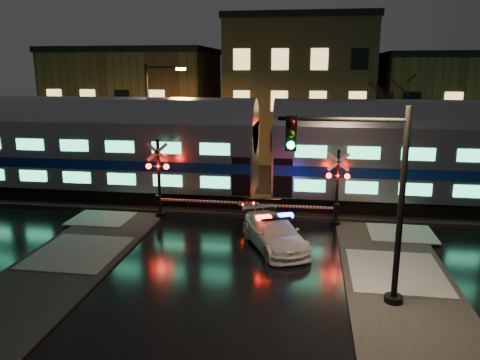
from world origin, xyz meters
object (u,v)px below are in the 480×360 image
crossing_signal_left (165,187)px  traffic_light (368,203)px  streetlight (152,118)px  crossing_signal_right (329,196)px  police_car (275,233)px

crossing_signal_left → traffic_light: size_ratio=0.90×
traffic_light → streetlight: (-12.08, 14.49, 1.08)m
crossing_signal_right → streetlight: size_ratio=0.69×
crossing_signal_left → traffic_light: 12.20m
police_car → traffic_light: (3.29, -4.60, 2.83)m
traffic_light → crossing_signal_right: bearing=96.6°
crossing_signal_right → streetlight: 13.42m
police_car → crossing_signal_right: bearing=27.6°
police_car → streetlight: bearing=106.7°
crossing_signal_right → streetlight: bearing=149.2°
police_car → crossing_signal_right: (2.44, 3.19, 0.93)m
police_car → traffic_light: size_ratio=0.76×
crossing_signal_right → traffic_light: traffic_light is taller
police_car → crossing_signal_right: crossing_signal_right is taller
police_car → crossing_signal_right: size_ratio=0.91×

